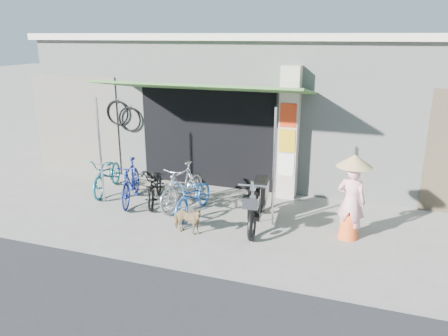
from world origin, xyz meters
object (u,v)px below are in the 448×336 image
(street_dog, at_px, (187,220))
(nun, at_px, (351,197))
(bike_blue, at_px, (131,182))
(bike_navy, at_px, (194,196))
(bike_black, at_px, (155,185))
(bike_silver, at_px, (182,186))
(moped, at_px, (258,201))
(bike_teal, at_px, (108,174))

(street_dog, relative_size, nun, 0.42)
(bike_blue, relative_size, nun, 1.01)
(bike_navy, bearing_deg, bike_black, 165.36)
(bike_silver, xyz_separation_m, nun, (3.54, -0.36, 0.31))
(bike_black, relative_size, moped, 0.83)
(bike_black, relative_size, nun, 0.98)
(bike_blue, bearing_deg, bike_navy, -24.25)
(bike_black, distance_m, bike_navy, 1.13)
(bike_black, distance_m, nun, 4.26)
(bike_silver, height_order, bike_navy, bike_silver)
(bike_silver, distance_m, street_dog, 1.38)
(bike_teal, bearing_deg, bike_navy, -27.06)
(bike_black, height_order, moped, moped)
(bike_teal, height_order, bike_blue, bike_blue)
(bike_teal, relative_size, street_dog, 2.54)
(bike_navy, bearing_deg, moped, 1.62)
(bike_black, bearing_deg, street_dog, -61.87)
(bike_black, distance_m, moped, 2.51)
(street_dog, xyz_separation_m, moped, (1.15, 0.85, 0.21))
(nun, bearing_deg, bike_teal, 2.43)
(street_dog, bearing_deg, bike_blue, 65.89)
(bike_teal, xyz_separation_m, street_dog, (2.73, -1.50, -0.16))
(bike_silver, relative_size, nun, 1.02)
(bike_teal, relative_size, bike_silver, 1.04)
(bike_teal, height_order, street_dog, bike_teal)
(bike_silver, height_order, moped, moped)
(moped, bearing_deg, bike_teal, 164.42)
(bike_black, bearing_deg, bike_teal, 151.12)
(bike_black, relative_size, bike_silver, 0.96)
(bike_silver, bearing_deg, bike_black, -174.08)
(bike_blue, relative_size, bike_navy, 1.03)
(bike_teal, bearing_deg, bike_silver, -21.47)
(bike_silver, bearing_deg, bike_blue, -164.34)
(bike_navy, bearing_deg, bike_teal, 169.64)
(nun, bearing_deg, bike_black, 3.62)
(bike_silver, distance_m, bike_navy, 0.51)
(bike_navy, bearing_deg, nun, 2.25)
(bike_teal, relative_size, bike_black, 1.08)
(bike_blue, xyz_separation_m, nun, (4.74, -0.23, 0.32))
(bike_teal, xyz_separation_m, bike_blue, (0.89, -0.43, 0.04))
(bike_navy, relative_size, street_dog, 2.35)
(street_dog, bearing_deg, bike_teal, 67.30)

